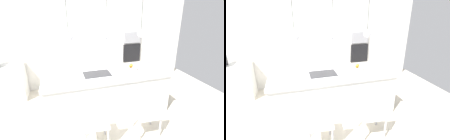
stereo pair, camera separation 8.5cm
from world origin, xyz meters
TOP-DOWN VIEW (x-y plane):
  - floor at (0.00, 0.00)m, footprint 6.60×6.60m
  - back_wall at (0.00, 1.65)m, footprint 6.00×0.10m
  - kitchen_island at (0.00, 0.00)m, footprint 2.62×0.94m
  - sink_basin at (-0.22, 0.00)m, footprint 0.56×0.40m
  - faucet at (-0.22, 0.21)m, footprint 0.02×0.17m
  - fruit_bowl at (0.57, 0.03)m, footprint 0.28×0.28m
  - side_counter at (-2.40, 1.28)m, footprint 1.10×0.60m
  - microwave at (1.25, 1.58)m, footprint 0.54×0.08m
  - oven at (1.25, 1.58)m, footprint 0.56×0.08m
  - chair_near at (-0.47, -0.94)m, footprint 0.47×0.48m
  - chair_middle at (0.49, -0.94)m, footprint 0.48×0.48m
  - pendant_light_left at (-0.73, 0.00)m, footprint 0.16×0.16m
  - pendant_light_center at (0.00, 0.00)m, footprint 0.16×0.16m
  - pendant_light_right at (0.73, 0.00)m, footprint 0.16×0.16m

SIDE VIEW (x-z plane):
  - floor at x=0.00m, z-range 0.00..0.00m
  - side_counter at x=-2.40m, z-range 0.00..0.89m
  - kitchen_island at x=0.00m, z-range 0.00..0.96m
  - chair_middle at x=0.49m, z-range 0.06..0.91m
  - chair_near at x=-0.47m, z-range 0.06..0.97m
  - oven at x=1.25m, z-range 0.59..1.15m
  - sink_basin at x=-0.22m, z-range 0.94..0.96m
  - fruit_bowl at x=0.57m, z-range 0.92..1.07m
  - faucet at x=-0.22m, z-range 0.99..1.21m
  - back_wall at x=0.00m, z-range 0.00..2.60m
  - microwave at x=1.25m, z-range 1.20..1.54m
  - pendant_light_left at x=-0.73m, z-range 1.36..2.12m
  - pendant_light_center at x=0.00m, z-range 1.36..2.12m
  - pendant_light_right at x=0.73m, z-range 1.36..2.12m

